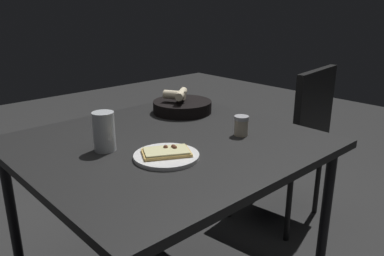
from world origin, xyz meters
TOP-DOWN VIEW (x-y plane):
  - dining_table at (0.00, 0.00)m, footprint 1.06×0.99m
  - pizza_plate at (-0.12, -0.14)m, footprint 0.22×0.22m
  - bread_basket at (0.30, 0.25)m, footprint 0.28×0.28m
  - beer_glass at (-0.23, 0.06)m, footprint 0.08×0.08m
  - pepper_shaker at (0.25, -0.16)m, footprint 0.06×0.06m
  - chair_near at (0.91, 0.03)m, footprint 0.49×0.49m

SIDE VIEW (x-z plane):
  - chair_near at x=0.91m, z-range 0.06..0.97m
  - dining_table at x=0.00m, z-range 0.31..1.04m
  - pizza_plate at x=-0.12m, z-range 0.73..0.77m
  - bread_basket at x=0.30m, z-range 0.71..0.83m
  - pepper_shaker at x=0.25m, z-range 0.73..0.81m
  - beer_glass at x=-0.23m, z-range 0.73..0.87m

